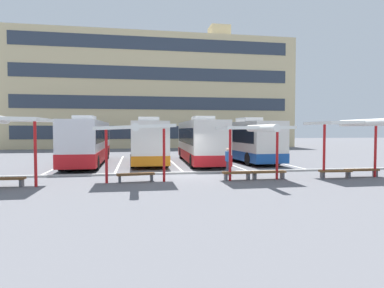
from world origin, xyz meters
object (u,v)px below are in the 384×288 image
object	(u,v)px
bench_0	(5,180)
waiting_shelter_3	(354,124)
bench_2	(237,174)
bench_5	(362,171)
bench_4	(335,172)
coach_bus_0	(88,142)
bench_1	(136,175)
waiting_shelter_2	(256,129)
waiting_passenger_0	(228,159)
waiting_shelter_0	(0,121)
coach_bus_1	(148,142)
bench_3	(268,173)
coach_bus_3	(242,141)
coach_bus_2	(200,142)
waiting_shelter_1	(135,129)

from	to	relation	value
bench_0	waiting_shelter_3	world-z (taller)	waiting_shelter_3
bench_2	bench_5	distance (m)	7.41
bench_4	coach_bus_0	bearing A→B (deg)	145.26
bench_1	waiting_shelter_2	distance (m)	6.72
coach_bus_0	bench_5	xyz separation A→B (m)	(16.48, -9.97, -1.37)
bench_5	waiting_passenger_0	world-z (taller)	waiting_passenger_0
coach_bus_0	bench_2	distance (m)	13.50
coach_bus_0	bench_1	world-z (taller)	coach_bus_0
waiting_passenger_0	waiting_shelter_0	bearing A→B (deg)	-165.84
coach_bus_1	bench_3	world-z (taller)	coach_bus_1
waiting_shelter_2	waiting_passenger_0	size ratio (longest dim) A/B	2.58
coach_bus_3	bench_1	world-z (taller)	coach_bus_3
coach_bus_1	coach_bus_2	distance (m)	4.24
bench_3	bench_1	bearing A→B (deg)	177.88
waiting_shelter_0	bench_2	xyz separation A→B (m)	(11.42, 0.65, -2.77)
bench_3	waiting_shelter_0	bearing A→B (deg)	-177.06
waiting_shelter_0	waiting_shelter_2	distance (m)	12.33
coach_bus_1	bench_3	size ratio (longest dim) A/B	5.26
bench_3	waiting_passenger_0	world-z (taller)	waiting_passenger_0
coach_bus_1	waiting_passenger_0	world-z (taller)	coach_bus_1
waiting_shelter_0	coach_bus_3	bearing A→B (deg)	36.65
coach_bus_1	waiting_passenger_0	xyz separation A→B (m)	(4.51, -7.64, -0.80)
coach_bus_2	waiting_shelter_2	size ratio (longest dim) A/B	2.72
waiting_passenger_0	coach_bus_2	bearing A→B (deg)	92.44
waiting_shelter_0	waiting_passenger_0	xyz separation A→B (m)	(11.56, 2.92, -2.19)
coach_bus_3	bench_1	size ratio (longest dim) A/B	5.92
waiting_shelter_2	bench_5	distance (m)	6.94
coach_bus_1	bench_2	bearing A→B (deg)	-66.20
bench_2	bench_4	bearing A→B (deg)	-2.70
coach_bus_0	waiting_passenger_0	size ratio (longest dim) A/B	7.48
coach_bus_2	bench_4	size ratio (longest dim) A/B	6.12
coach_bus_3	waiting_shelter_3	distance (m)	11.62
coach_bus_3	bench_5	distance (m)	11.44
waiting_shelter_0	coach_bus_1	bearing A→B (deg)	56.26
waiting_shelter_2	bench_2	xyz separation A→B (m)	(-0.90, 0.37, -2.39)
coach_bus_3	bench_3	world-z (taller)	coach_bus_3
bench_4	bench_1	bearing A→B (deg)	177.07
bench_1	bench_5	world-z (taller)	same
bench_4	coach_bus_3	bearing A→B (deg)	98.97
coach_bus_0	bench_0	distance (m)	10.48
coach_bus_3	waiting_shelter_1	world-z (taller)	coach_bus_3
coach_bus_0	coach_bus_3	xyz separation A→B (m)	(12.94, 0.82, 0.01)
bench_0	coach_bus_1	bearing A→B (deg)	55.13
bench_1	bench_3	xyz separation A→B (m)	(7.15, -0.26, -0.00)
coach_bus_1	coach_bus_3	bearing A→B (deg)	5.71
bench_4	waiting_passenger_0	xyz separation A→B (m)	(-5.48, 2.53, 0.57)
waiting_shelter_0	coach_bus_0	bearing A→B (deg)	77.40
bench_0	coach_bus_2	bearing A→B (deg)	40.44
coach_bus_0	coach_bus_1	world-z (taller)	coach_bus_0
coach_bus_0	waiting_passenger_0	xyz separation A→B (m)	(9.20, -7.65, -0.80)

